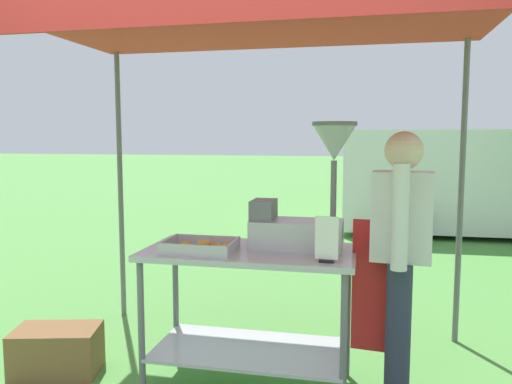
{
  "coord_description": "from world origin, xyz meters",
  "views": [
    {
      "loc": [
        0.7,
        -2.18,
        1.57
      ],
      "look_at": [
        -0.0,
        1.0,
        1.22
      ],
      "focal_mm": 35.56,
      "sensor_mm": 36.0,
      "label": 1
    }
  ],
  "objects": [
    {
      "name": "vendor",
      "position": [
        0.89,
        0.84,
        0.9
      ],
      "size": [
        0.46,
        0.54,
        1.61
      ],
      "color": "#2D3347",
      "rests_on": "ground"
    },
    {
      "name": "supply_crate",
      "position": [
        -1.3,
        0.71,
        0.15
      ],
      "size": [
        0.61,
        0.46,
        0.31
      ],
      "color": "brown",
      "rests_on": "ground"
    },
    {
      "name": "donut_tray",
      "position": [
        -0.27,
        0.68,
        0.91
      ],
      "size": [
        0.43,
        0.3,
        0.07
      ],
      "color": "#B7B7BC",
      "rests_on": "donut_cart"
    },
    {
      "name": "ground_plane",
      "position": [
        0.0,
        6.0,
        0.0
      ],
      "size": [
        70.0,
        70.0,
        0.0
      ],
      "primitive_type": "plane",
      "color": "#519342"
    },
    {
      "name": "van_white",
      "position": [
        2.84,
        6.77,
        0.88
      ],
      "size": [
        5.12,
        2.18,
        1.69
      ],
      "color": "white",
      "rests_on": "ground"
    },
    {
      "name": "donut_fryer",
      "position": [
        0.34,
        0.88,
        1.17
      ],
      "size": [
        0.63,
        0.28,
        0.78
      ],
      "color": "#B7B7BC",
      "rests_on": "donut_cart"
    },
    {
      "name": "stall_canopy",
      "position": [
        -0.0,
        0.9,
        2.25
      ],
      "size": [
        2.99,
        1.99,
        2.34
      ],
      "color": "slate",
      "rests_on": "ground"
    },
    {
      "name": "menu_sign",
      "position": [
        0.49,
        0.58,
        1.0
      ],
      "size": [
        0.13,
        0.05,
        0.26
      ],
      "color": "black",
      "rests_on": "donut_cart"
    },
    {
      "name": "donut_cart",
      "position": [
        -0.0,
        0.8,
        0.64
      ],
      "size": [
        1.29,
        0.66,
        0.89
      ],
      "color": "#B7B7BC",
      "rests_on": "ground"
    }
  ]
}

